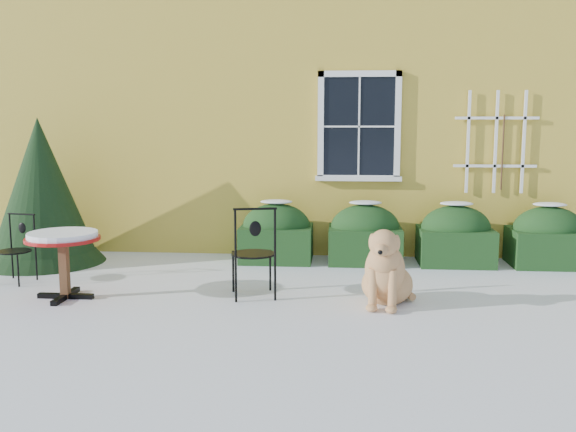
# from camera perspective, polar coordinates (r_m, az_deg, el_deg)

# --- Properties ---
(ground) EXTENTS (80.00, 80.00, 0.00)m
(ground) POSITION_cam_1_polar(r_m,az_deg,el_deg) (7.06, -0.68, -8.42)
(ground) COLOR white
(ground) RESTS_ON ground
(house) EXTENTS (12.40, 8.40, 6.40)m
(house) POSITION_cam_1_polar(r_m,az_deg,el_deg) (13.80, 2.12, 13.21)
(house) COLOR yellow
(house) RESTS_ON ground
(hedge_row) EXTENTS (4.95, 0.80, 0.91)m
(hedge_row) POSITION_cam_1_polar(r_m,az_deg,el_deg) (9.48, 10.78, -1.75)
(hedge_row) COLOR black
(hedge_row) RESTS_ON ground
(evergreen_shrub) EXTENTS (1.74, 1.74, 2.11)m
(evergreen_shrub) POSITION_cam_1_polar(r_m,az_deg,el_deg) (9.95, -21.04, 0.92)
(evergreen_shrub) COLOR black
(evergreen_shrub) RESTS_ON ground
(bistro_table) EXTENTS (0.85, 0.85, 0.79)m
(bistro_table) POSITION_cam_1_polar(r_m,az_deg,el_deg) (7.84, -19.37, -2.30)
(bistro_table) COLOR black
(bistro_table) RESTS_ON ground
(patio_chair_near) EXTENTS (0.58, 0.58, 1.08)m
(patio_chair_near) POSITION_cam_1_polar(r_m,az_deg,el_deg) (7.48, -3.05, -3.20)
(patio_chair_near) COLOR black
(patio_chair_near) RESTS_ON ground
(patio_chair_far) EXTENTS (0.45, 0.44, 0.87)m
(patio_chair_far) POSITION_cam_1_polar(r_m,az_deg,el_deg) (8.92, -23.02, -2.68)
(patio_chair_far) COLOR black
(patio_chair_far) RESTS_ON ground
(dog) EXTENTS (0.70, 0.98, 0.92)m
(dog) POSITION_cam_1_polar(r_m,az_deg,el_deg) (7.24, 8.69, -5.07)
(dog) COLOR tan
(dog) RESTS_ON ground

